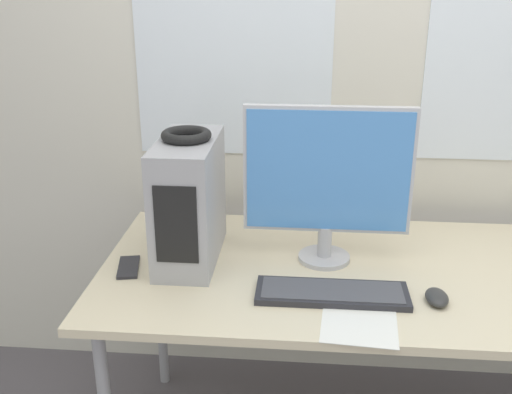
{
  "coord_description": "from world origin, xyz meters",
  "views": [
    {
      "loc": [
        -0.26,
        -1.36,
        1.7
      ],
      "look_at": [
        -0.42,
        0.43,
        1.01
      ],
      "focal_mm": 42.0,
      "sensor_mm": 36.0,
      "label": 1
    }
  ],
  "objects_px": {
    "pc_tower": "(189,201)",
    "monitor_main": "(328,178)",
    "headphones": "(186,135)",
    "mouse": "(437,297)",
    "cell_phone": "(129,267)",
    "keyboard": "(332,293)"
  },
  "relations": [
    {
      "from": "headphones",
      "to": "cell_phone",
      "type": "distance_m",
      "value": 0.48
    },
    {
      "from": "keyboard",
      "to": "pc_tower",
      "type": "bearing_deg",
      "value": 154.56
    },
    {
      "from": "cell_phone",
      "to": "pc_tower",
      "type": "bearing_deg",
      "value": 16.98
    },
    {
      "from": "pc_tower",
      "to": "monitor_main",
      "type": "relative_size",
      "value": 0.76
    },
    {
      "from": "monitor_main",
      "to": "pc_tower",
      "type": "bearing_deg",
      "value": -177.86
    },
    {
      "from": "headphones",
      "to": "mouse",
      "type": "bearing_deg",
      "value": -16.6
    },
    {
      "from": "monitor_main",
      "to": "cell_phone",
      "type": "relative_size",
      "value": 3.39
    },
    {
      "from": "pc_tower",
      "to": "headphones",
      "type": "height_order",
      "value": "headphones"
    },
    {
      "from": "pc_tower",
      "to": "keyboard",
      "type": "distance_m",
      "value": 0.56
    },
    {
      "from": "keyboard",
      "to": "mouse",
      "type": "relative_size",
      "value": 4.35
    },
    {
      "from": "mouse",
      "to": "headphones",
      "type": "bearing_deg",
      "value": 163.4
    },
    {
      "from": "monitor_main",
      "to": "keyboard",
      "type": "relative_size",
      "value": 1.19
    },
    {
      "from": "keyboard",
      "to": "cell_phone",
      "type": "xyz_separation_m",
      "value": [
        -0.67,
        0.12,
        -0.01
      ]
    },
    {
      "from": "headphones",
      "to": "keyboard",
      "type": "height_order",
      "value": "headphones"
    },
    {
      "from": "monitor_main",
      "to": "mouse",
      "type": "bearing_deg",
      "value": -37.25
    },
    {
      "from": "mouse",
      "to": "keyboard",
      "type": "bearing_deg",
      "value": 178.67
    },
    {
      "from": "mouse",
      "to": "cell_phone",
      "type": "distance_m",
      "value": 0.98
    },
    {
      "from": "pc_tower",
      "to": "monitor_main",
      "type": "height_order",
      "value": "monitor_main"
    },
    {
      "from": "pc_tower",
      "to": "monitor_main",
      "type": "xyz_separation_m",
      "value": [
        0.46,
        0.02,
        0.09
      ]
    },
    {
      "from": "keyboard",
      "to": "mouse",
      "type": "bearing_deg",
      "value": -1.33
    },
    {
      "from": "pc_tower",
      "to": "mouse",
      "type": "bearing_deg",
      "value": -16.55
    },
    {
      "from": "headphones",
      "to": "cell_phone",
      "type": "height_order",
      "value": "headphones"
    }
  ]
}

